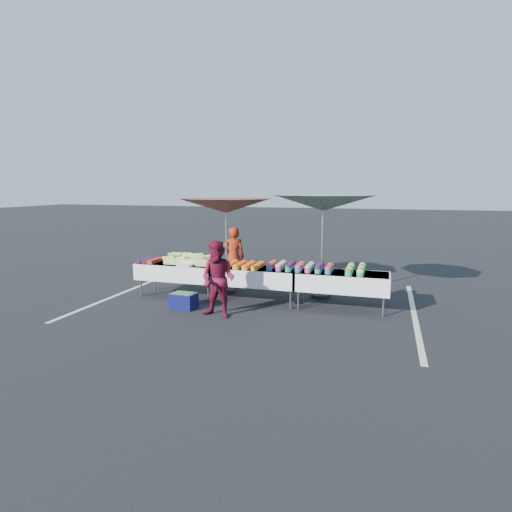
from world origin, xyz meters
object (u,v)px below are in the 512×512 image
(table_right, at_px, (342,281))
(umbrella_right, at_px, (323,204))
(table_center, at_px, (256,275))
(table_left, at_px, (180,270))
(customer, at_px, (218,279))
(umbrella_left, at_px, (226,206))
(storage_bin, at_px, (184,300))
(vendor, at_px, (234,257))

(table_right, distance_m, umbrella_right, 1.78)
(table_center, bearing_deg, table_left, 180.00)
(table_left, bearing_deg, table_center, 0.00)
(table_center, xyz_separation_m, umbrella_right, (1.27, 0.80, 1.50))
(table_center, height_order, umbrella_right, umbrella_right)
(table_right, xyz_separation_m, customer, (-2.17, -1.21, 0.14))
(umbrella_left, relative_size, storage_bin, 5.25)
(customer, distance_m, storage_bin, 1.10)
(table_right, bearing_deg, table_left, 180.00)
(vendor, height_order, storage_bin, vendor)
(vendor, distance_m, umbrella_right, 2.61)
(table_left, bearing_deg, vendor, 54.18)
(umbrella_left, bearing_deg, vendor, 93.49)
(umbrella_right, height_order, storage_bin, umbrella_right)
(umbrella_right, bearing_deg, storage_bin, -146.26)
(umbrella_right, bearing_deg, table_center, -147.84)
(table_left, xyz_separation_m, vendor, (0.86, 1.19, 0.16))
(table_left, relative_size, table_right, 1.00)
(customer, relative_size, umbrella_right, 0.62)
(customer, xyz_separation_m, umbrella_left, (-0.53, 1.84, 1.27))
(table_right, bearing_deg, table_center, 180.00)
(umbrella_right, relative_size, storage_bin, 4.52)
(vendor, xyz_separation_m, umbrella_right, (2.21, -0.39, 1.34))
(vendor, bearing_deg, umbrella_right, 146.93)
(customer, bearing_deg, vendor, 111.19)
(table_left, distance_m, table_center, 1.80)
(table_left, height_order, umbrella_left, umbrella_left)
(table_left, distance_m, vendor, 1.48)
(table_right, distance_m, vendor, 2.99)
(vendor, distance_m, storage_bin, 2.18)
(table_right, height_order, vendor, vendor)
(table_center, distance_m, vendor, 1.53)
(table_center, relative_size, vendor, 1.25)
(umbrella_left, xyz_separation_m, umbrella_right, (2.18, 0.18, 0.08))
(vendor, bearing_deg, umbrella_left, 70.45)
(table_left, relative_size, storage_bin, 3.57)
(umbrella_left, bearing_deg, customer, -73.78)
(table_left, relative_size, customer, 1.28)
(table_left, bearing_deg, storage_bin, -58.88)
(customer, bearing_deg, table_left, 147.53)
(umbrella_right, bearing_deg, vendor, 169.97)
(table_center, xyz_separation_m, customer, (-0.37, -1.21, 0.14))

